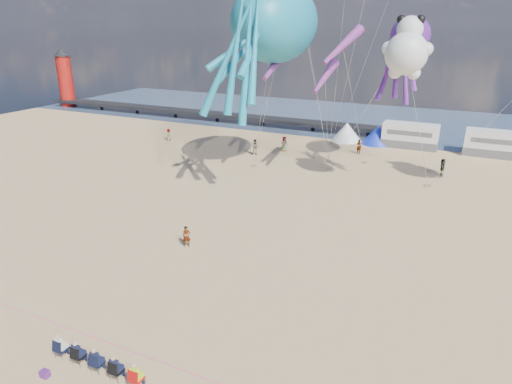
% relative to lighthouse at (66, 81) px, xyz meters
% --- Properties ---
extents(ground, '(120.00, 120.00, 0.00)m').
position_rel_lighthouse_xyz_m(ground, '(56.00, -44.00, -4.50)').
color(ground, '#D8B27C').
rests_on(ground, ground).
extents(water, '(120.00, 120.00, 0.00)m').
position_rel_lighthouse_xyz_m(water, '(56.00, 11.00, -4.48)').
color(water, '#394D6D').
rests_on(water, ground).
extents(pier, '(60.00, 3.00, 0.50)m').
position_rel_lighthouse_xyz_m(pier, '(28.00, 0.00, -3.50)').
color(pier, black).
rests_on(pier, ground).
extents(lighthouse, '(2.60, 2.60, 9.00)m').
position_rel_lighthouse_xyz_m(lighthouse, '(0.00, 0.00, 0.00)').
color(lighthouse, '#A5140F').
rests_on(lighthouse, ground).
extents(motorhome_0, '(6.60, 2.50, 3.00)m').
position_rel_lighthouse_xyz_m(motorhome_0, '(62.00, -4.00, -3.00)').
color(motorhome_0, silver).
rests_on(motorhome_0, ground).
extents(motorhome_1, '(6.60, 2.50, 3.00)m').
position_rel_lighthouse_xyz_m(motorhome_1, '(71.50, -4.00, -3.00)').
color(motorhome_1, silver).
rests_on(motorhome_1, ground).
extents(tent_white, '(4.00, 4.00, 2.40)m').
position_rel_lighthouse_xyz_m(tent_white, '(54.00, -4.00, -3.30)').
color(tent_white, white).
rests_on(tent_white, ground).
extents(tent_blue, '(4.00, 4.00, 2.40)m').
position_rel_lighthouse_xyz_m(tent_blue, '(58.00, -4.00, -3.30)').
color(tent_blue, '#1933CC').
rests_on(tent_blue, ground).
extents(spectator_row, '(6.10, 0.90, 1.30)m').
position_rel_lighthouse_xyz_m(spectator_row, '(55.19, -50.63, -3.85)').
color(spectator_row, black).
rests_on(spectator_row, ground).
extents(cooler_purple, '(0.40, 0.30, 0.32)m').
position_rel_lighthouse_xyz_m(cooler_purple, '(53.32, -51.93, -4.34)').
color(cooler_purple, '#5D2079').
rests_on(cooler_purple, ground).
extents(rope_line, '(34.00, 0.03, 0.03)m').
position_rel_lighthouse_xyz_m(rope_line, '(56.00, -49.00, -4.48)').
color(rope_line, '#F2338C').
rests_on(rope_line, ground).
extents(standing_person, '(0.66, 0.62, 1.52)m').
position_rel_lighthouse_xyz_m(standing_person, '(51.98, -38.71, -3.74)').
color(standing_person, tan).
rests_on(standing_person, ground).
extents(beachgoer_0, '(0.73, 0.77, 1.78)m').
position_rel_lighthouse_xyz_m(beachgoer_0, '(48.55, -12.38, -3.61)').
color(beachgoer_0, '#7F6659').
rests_on(beachgoer_0, ground).
extents(beachgoer_1, '(1.08, 0.95, 1.87)m').
position_rel_lighthouse_xyz_m(beachgoer_1, '(46.16, -15.49, -3.57)').
color(beachgoer_1, '#7F6659').
rests_on(beachgoer_1, ground).
extents(beachgoer_4, '(0.44, 1.00, 1.69)m').
position_rel_lighthouse_xyz_m(beachgoer_4, '(66.65, -13.98, -3.65)').
color(beachgoer_4, '#7F6659').
rests_on(beachgoer_4, ground).
extents(beachgoer_5, '(1.70, 1.11, 1.75)m').
position_rel_lighthouse_xyz_m(beachgoer_5, '(57.01, -9.66, -3.63)').
color(beachgoer_5, '#7F6659').
rests_on(beachgoer_5, ground).
extents(beachgoer_6, '(0.66, 0.66, 1.55)m').
position_rel_lighthouse_xyz_m(beachgoer_6, '(32.72, -13.98, -3.72)').
color(beachgoer_6, '#7F6659').
rests_on(beachgoer_6, ground).
extents(sandbag_a, '(0.50, 0.35, 0.22)m').
position_rel_lighthouse_xyz_m(sandbag_a, '(48.03, -19.86, -4.39)').
color(sandbag_a, gray).
rests_on(sandbag_a, ground).
extents(sandbag_b, '(0.50, 0.35, 0.22)m').
position_rel_lighthouse_xyz_m(sandbag_b, '(55.83, -17.46, -4.39)').
color(sandbag_b, gray).
rests_on(sandbag_b, ground).
extents(sandbag_c, '(0.50, 0.35, 0.22)m').
position_rel_lighthouse_xyz_m(sandbag_c, '(65.80, -18.52, -4.39)').
color(sandbag_c, gray).
rests_on(sandbag_c, ground).
extents(sandbag_d, '(0.50, 0.35, 0.22)m').
position_rel_lighthouse_xyz_m(sandbag_d, '(58.60, -13.45, -4.39)').
color(sandbag_d, gray).
rests_on(sandbag_d, ground).
extents(sandbag_e, '(0.50, 0.35, 0.22)m').
position_rel_lighthouse_xyz_m(sandbag_e, '(54.85, -14.71, -4.39)').
color(sandbag_e, gray).
rests_on(sandbag_e, ground).
extents(kite_octopus_teal, '(9.04, 13.26, 13.96)m').
position_rel_lighthouse_xyz_m(kite_octopus_teal, '(51.06, -21.52, 10.21)').
color(kite_octopus_teal, teal).
extents(kite_octopus_purple, '(5.95, 9.33, 9.88)m').
position_rel_lighthouse_xyz_m(kite_octopus_purple, '(62.21, -15.05, 9.01)').
color(kite_octopus_purple, '#5E228D').
extents(kite_panda, '(4.75, 4.56, 5.82)m').
position_rel_lighthouse_xyz_m(kite_panda, '(63.10, -22.95, 7.84)').
color(kite_panda, silver).
extents(windsock_left, '(1.72, 6.96, 6.89)m').
position_rel_lighthouse_xyz_m(windsock_left, '(51.38, -21.87, 6.72)').
color(windsock_left, red).
extents(windsock_mid, '(2.67, 6.30, 6.26)m').
position_rel_lighthouse_xyz_m(windsock_mid, '(57.29, -20.84, 8.24)').
color(windsock_mid, red).
extents(windsock_right, '(1.43, 4.88, 4.81)m').
position_rel_lighthouse_xyz_m(windsock_right, '(55.98, -21.30, 5.53)').
color(windsock_right, red).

